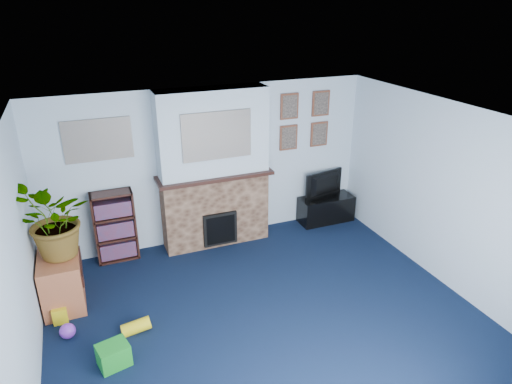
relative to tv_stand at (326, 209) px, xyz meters
name	(u,v)px	position (x,y,z in m)	size (l,w,h in m)	color
floor	(268,319)	(-1.95, -2.03, -0.23)	(5.00, 4.50, 0.01)	black
ceiling	(270,124)	(-1.95, -2.03, 2.17)	(5.00, 4.50, 0.01)	white
wall_back	(210,165)	(-1.95, 0.22, 0.97)	(5.00, 0.04, 2.40)	silver
wall_front	(401,377)	(-1.95, -4.28, 0.97)	(5.00, 0.04, 2.40)	silver
wall_left	(16,279)	(-4.45, -2.03, 0.97)	(0.04, 4.50, 2.40)	silver
wall_right	(447,196)	(0.55, -2.03, 0.97)	(0.04, 4.50, 2.40)	silver
chimney_breast	(214,171)	(-1.95, 0.02, 0.96)	(1.72, 0.50, 2.40)	brown
collage_main	(217,136)	(-1.95, -0.19, 1.55)	(1.00, 0.03, 0.68)	gray
collage_left	(98,140)	(-3.50, 0.21, 1.55)	(0.90, 0.03, 0.58)	gray
portrait_tl	(289,106)	(-0.65, 0.20, 1.77)	(0.30, 0.03, 0.40)	brown
portrait_tr	(321,103)	(-0.10, 0.20, 1.77)	(0.30, 0.03, 0.40)	brown
portrait_bl	(288,138)	(-0.65, 0.20, 1.27)	(0.30, 0.03, 0.40)	brown
portrait_br	(319,134)	(-0.10, 0.20, 1.27)	(0.30, 0.03, 0.40)	brown
tv_stand	(326,209)	(0.00, 0.00, 0.00)	(0.93, 0.39, 0.44)	black
television	(327,185)	(0.00, 0.02, 0.43)	(0.75, 0.10, 0.43)	black
bookshelf	(115,228)	(-3.44, 0.08, 0.28)	(0.58, 0.28, 1.05)	black
sideboard	(62,277)	(-4.19, -0.74, 0.12)	(0.47, 0.85, 0.66)	#AD5A37
potted_plant	(55,221)	(-4.14, -0.79, 0.92)	(0.87, 0.75, 0.97)	#26661E
mantel_clock	(214,170)	(-1.95, -0.03, 1.00)	(0.09, 0.05, 0.13)	gold
mantel_candle	(231,167)	(-1.70, -0.03, 1.01)	(0.05, 0.05, 0.18)	#B2BFC6
mantel_teddy	(174,176)	(-2.56, -0.03, 0.99)	(0.13, 0.13, 0.13)	gray
mantel_can	(262,164)	(-1.20, -0.03, 0.99)	(0.06, 0.06, 0.13)	yellow
green_crate	(113,354)	(-3.73, -2.10, -0.08)	(0.31, 0.25, 0.25)	#198C26
toy_ball	(68,331)	(-4.17, -1.48, -0.14)	(0.18, 0.18, 0.18)	purple
toy_block	(60,313)	(-4.25, -1.14, -0.11)	(0.17, 0.17, 0.20)	yellow
toy_tube	(136,327)	(-3.44, -1.67, -0.15)	(0.15, 0.15, 0.33)	yellow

